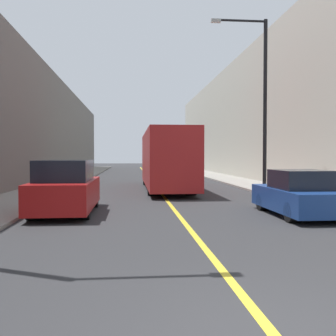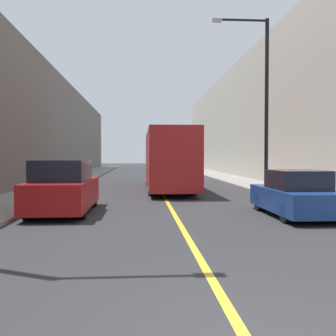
# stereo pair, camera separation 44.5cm
# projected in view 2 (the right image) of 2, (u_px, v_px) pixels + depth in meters

# --- Properties ---
(sidewalk_left) EXTENTS (2.98, 72.00, 0.11)m
(sidewalk_left) POSITION_uv_depth(u_px,v_px,m) (77.00, 179.00, 33.70)
(sidewalk_left) COLOR gray
(sidewalk_left) RESTS_ON ground
(sidewalk_right) EXTENTS (2.98, 72.00, 0.11)m
(sidewalk_right) POSITION_uv_depth(u_px,v_px,m) (229.00, 178.00, 34.62)
(sidewalk_right) COLOR gray
(sidewalk_right) RESTS_ON ground
(building_row_left) EXTENTS (4.00, 72.00, 9.17)m
(building_row_left) POSITION_uv_depth(u_px,v_px,m) (35.00, 126.00, 33.32)
(building_row_left) COLOR #66605B
(building_row_left) RESTS_ON ground
(building_row_right) EXTENTS (4.00, 72.00, 11.09)m
(building_row_right) POSITION_uv_depth(u_px,v_px,m) (268.00, 116.00, 34.69)
(building_row_right) COLOR #B7B2A3
(building_row_right) RESTS_ON ground
(road_center_line) EXTENTS (0.16, 72.00, 0.01)m
(road_center_line) POSITION_uv_depth(u_px,v_px,m) (154.00, 179.00, 34.16)
(road_center_line) COLOR gold
(road_center_line) RESTS_ON ground
(bus) EXTENTS (2.49, 11.92, 3.44)m
(bus) POSITION_uv_depth(u_px,v_px,m) (168.00, 159.00, 23.71)
(bus) COLOR #AD1E1E
(bus) RESTS_ON ground
(parked_suv_left) EXTENTS (1.95, 4.87, 1.88)m
(parked_suv_left) POSITION_uv_depth(u_px,v_px,m) (63.00, 188.00, 13.91)
(parked_suv_left) COLOR maroon
(parked_suv_left) RESTS_ON ground
(car_right_near) EXTENTS (1.83, 4.32, 1.55)m
(car_right_near) POSITION_uv_depth(u_px,v_px,m) (295.00, 196.00, 13.14)
(car_right_near) COLOR navy
(car_right_near) RESTS_ON ground
(street_lamp_right) EXTENTS (3.00, 0.24, 9.05)m
(street_lamp_right) POSITION_uv_depth(u_px,v_px,m) (262.00, 94.00, 20.51)
(street_lamp_right) COLOR black
(street_lamp_right) RESTS_ON sidewalk_right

